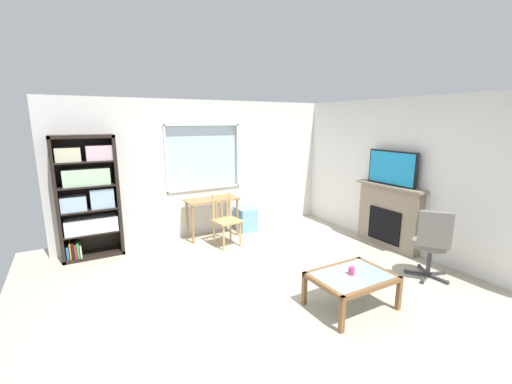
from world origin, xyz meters
The scene contains 12 objects.
ground centered at (0.00, 0.00, -0.01)m, with size 6.23×6.11×0.02m, color #B2A893.
wall_back_with_window centered at (0.00, 2.55, 1.24)m, with size 5.23×0.15×2.52m.
wall_right centered at (2.67, 0.00, 1.26)m, with size 0.12×5.31×2.52m, color silver.
bookshelf centered at (-1.98, 2.31, 1.00)m, with size 0.90×0.38×1.94m.
desk_under_window centered at (0.05, 2.20, 0.61)m, with size 0.98×0.42×0.74m.
wooden_chair centered at (0.09, 1.69, 0.46)m, with size 0.47×0.45×0.90m.
plastic_drawer_unit centered at (0.78, 2.25, 0.23)m, with size 0.35×0.40×0.45m, color #72ADDB.
fireplace centered at (2.52, 0.27, 0.55)m, with size 0.26×1.27×1.09m.
tv centered at (2.50, 0.27, 1.38)m, with size 0.06×0.92×0.58m.
office_chair centered at (2.00, -0.87, 0.55)m, with size 0.62×0.58×1.00m.
coffee_table centered at (0.54, -0.85, 0.35)m, with size 0.93×0.68×0.41m.
sippy_cup centered at (0.54, -0.84, 0.45)m, with size 0.07×0.07×0.09m, color #DB3D84.
Camera 1 is at (-2.17, -3.41, 2.15)m, focal length 23.34 mm.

